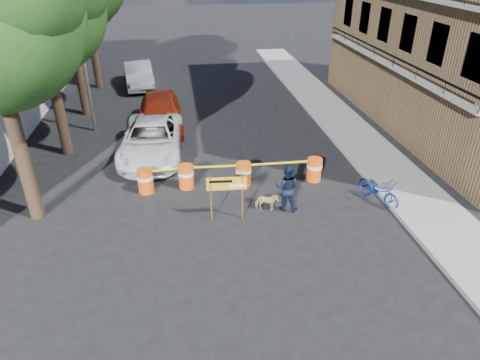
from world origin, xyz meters
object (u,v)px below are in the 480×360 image
object	(u,v)px
bicycle	(381,180)
suv_white	(152,139)
barrel_far_left	(145,180)
sedan_red	(160,112)
barrel_mid_left	(186,176)
barrel_mid_right	(243,174)
sedan_silver	(139,74)
dog	(267,202)
barrel_far_right	(314,169)
pedestrian	(287,188)
detour_sign	(231,187)

from	to	relation	value
bicycle	suv_white	size ratio (longest dim) A/B	0.32
barrel_far_left	sedan_red	distance (m)	6.21
barrel_mid_left	suv_white	bearing A→B (deg)	113.70
barrel_mid_left	suv_white	distance (m)	3.29
barrel_mid_right	sedan_silver	distance (m)	14.50
barrel_far_left	dog	xyz separation A→B (m)	(4.09, -1.90, -0.14)
barrel_far_right	dog	distance (m)	2.91
barrel_far_left	pedestrian	world-z (taller)	pedestrian
barrel_far_right	sedan_red	world-z (taller)	sedan_red
bicycle	sedan_silver	bearing A→B (deg)	95.53
dog	sedan_silver	bearing A→B (deg)	29.40
barrel_mid_left	bicycle	world-z (taller)	bicycle
dog	barrel_far_right	bearing A→B (deg)	-38.66
detour_sign	sedan_red	distance (m)	8.74
dog	detour_sign	bearing A→B (deg)	116.24
barrel_mid_left	dog	bearing A→B (deg)	-37.49
barrel_mid_left	dog	size ratio (longest dim) A/B	1.16
barrel_mid_left	barrel_mid_right	bearing A→B (deg)	-3.06
detour_sign	sedan_red	xyz separation A→B (m)	(-2.37, 8.40, -0.34)
bicycle	sedan_silver	size ratio (longest dim) A/B	0.37
suv_white	sedan_red	world-z (taller)	sedan_red
pedestrian	sedan_silver	size ratio (longest dim) A/B	0.36
barrel_far_left	sedan_red	xyz separation A→B (m)	(0.48, 6.18, 0.39)
barrel_far_right	detour_sign	bearing A→B (deg)	-147.70
dog	barrel_mid_left	bearing A→B (deg)	63.94
barrel_far_left	barrel_mid_left	bearing A→B (deg)	4.27
barrel_mid_right	sedan_red	world-z (taller)	sedan_red
pedestrian	detour_sign	bearing A→B (deg)	31.84
sedan_red	barrel_far_left	bearing A→B (deg)	-95.92
dog	sedan_silver	xyz separation A→B (m)	(-5.08, 15.66, 0.44)
pedestrian	barrel_mid_right	bearing A→B (deg)	-36.21
dog	suv_white	world-z (taller)	suv_white
barrel_far_left	bicycle	xyz separation A→B (m)	(8.08, -1.90, 0.39)
barrel_mid_left	pedestrian	xyz separation A→B (m)	(3.29, -2.01, 0.36)
barrel_far_left	bicycle	bearing A→B (deg)	-13.24
sedan_silver	barrel_far_right	bearing A→B (deg)	-69.07
barrel_far_right	sedan_silver	bearing A→B (deg)	117.91
barrel_mid_right	detour_sign	bearing A→B (deg)	-108.32
barrel_far_right	dog	bearing A→B (deg)	-140.09
barrel_mid_right	bicycle	bearing A→B (deg)	-22.92
suv_white	barrel_far_right	bearing A→B (deg)	-23.67
barrel_mid_left	sedan_silver	bearing A→B (deg)	100.21
barrel_far_left	suv_white	xyz separation A→B (m)	(0.15, 3.11, 0.27)
barrel_far_left	sedan_silver	bearing A→B (deg)	94.10
barrel_far_left	barrel_far_right	size ratio (longest dim) A/B	1.00
barrel_mid_right	sedan_red	xyz separation A→B (m)	(-3.11, 6.18, 0.39)
pedestrian	bicycle	size ratio (longest dim) A/B	0.97
detour_sign	dog	size ratio (longest dim) A/B	2.13
barrel_mid_left	pedestrian	world-z (taller)	pedestrian
dog	barrel_mid_right	bearing A→B (deg)	26.24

